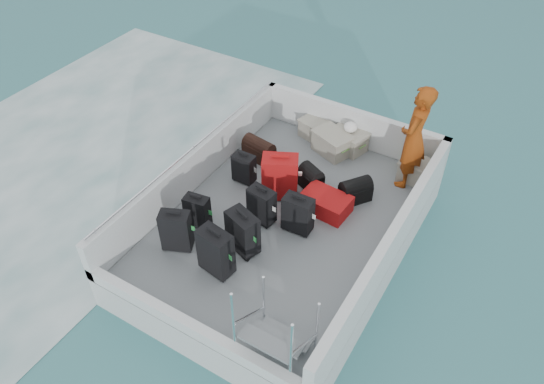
{
  "coord_description": "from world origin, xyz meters",
  "views": [
    {
      "loc": [
        2.92,
        -5.25,
        6.55
      ],
      "look_at": [
        -0.29,
        0.08,
        1.0
      ],
      "focal_mm": 35.0,
      "sensor_mm": 36.0,
      "label": 1
    }
  ],
  "objects_px": {
    "suitcase_8": "(326,203)",
    "suitcase_4": "(262,206)",
    "crate_0": "(315,130)",
    "crate_1": "(332,144)",
    "suitcase_0": "(176,231)",
    "suitcase_5": "(280,177)",
    "suitcase_7": "(298,215)",
    "suitcase_1": "(197,212)",
    "passenger": "(414,138)",
    "suitcase_6": "(243,233)",
    "crate_2": "(349,141)",
    "crate_3": "(417,172)",
    "suitcase_2": "(244,168)",
    "suitcase_3": "(216,252)"
  },
  "relations": [
    {
      "from": "suitcase_8",
      "to": "suitcase_4",
      "type": "bearing_deg",
      "value": 138.12
    },
    {
      "from": "crate_0",
      "to": "crate_1",
      "type": "height_order",
      "value": "crate_1"
    },
    {
      "from": "suitcase_0",
      "to": "crate_0",
      "type": "bearing_deg",
      "value": 58.3
    },
    {
      "from": "suitcase_5",
      "to": "suitcase_7",
      "type": "height_order",
      "value": "suitcase_5"
    },
    {
      "from": "suitcase_1",
      "to": "passenger",
      "type": "relative_size",
      "value": 0.31
    },
    {
      "from": "suitcase_4",
      "to": "suitcase_6",
      "type": "bearing_deg",
      "value": -74.58
    },
    {
      "from": "suitcase_1",
      "to": "suitcase_5",
      "type": "relative_size",
      "value": 0.73
    },
    {
      "from": "crate_2",
      "to": "passenger",
      "type": "distance_m",
      "value": 1.47
    },
    {
      "from": "suitcase_4",
      "to": "crate_3",
      "type": "distance_m",
      "value": 2.82
    },
    {
      "from": "suitcase_2",
      "to": "crate_3",
      "type": "height_order",
      "value": "suitcase_2"
    },
    {
      "from": "suitcase_2",
      "to": "suitcase_7",
      "type": "relative_size",
      "value": 0.85
    },
    {
      "from": "suitcase_4",
      "to": "crate_1",
      "type": "xyz_separation_m",
      "value": [
        0.16,
        2.16,
        -0.12
      ]
    },
    {
      "from": "suitcase_8",
      "to": "crate_3",
      "type": "distance_m",
      "value": 1.78
    },
    {
      "from": "suitcase_1",
      "to": "suitcase_5",
      "type": "distance_m",
      "value": 1.46
    },
    {
      "from": "suitcase_1",
      "to": "suitcase_3",
      "type": "relative_size",
      "value": 0.77
    },
    {
      "from": "suitcase_3",
      "to": "passenger",
      "type": "height_order",
      "value": "passenger"
    },
    {
      "from": "crate_2",
      "to": "suitcase_0",
      "type": "bearing_deg",
      "value": -107.88
    },
    {
      "from": "crate_2",
      "to": "suitcase_2",
      "type": "bearing_deg",
      "value": -123.04
    },
    {
      "from": "suitcase_0",
      "to": "crate_2",
      "type": "height_order",
      "value": "suitcase_0"
    },
    {
      "from": "suitcase_0",
      "to": "suitcase_1",
      "type": "xyz_separation_m",
      "value": [
        -0.01,
        0.53,
        -0.05
      ]
    },
    {
      "from": "suitcase_2",
      "to": "suitcase_6",
      "type": "bearing_deg",
      "value": -57.16
    },
    {
      "from": "suitcase_5",
      "to": "suitcase_6",
      "type": "distance_m",
      "value": 1.31
    },
    {
      "from": "crate_3",
      "to": "passenger",
      "type": "relative_size",
      "value": 0.32
    },
    {
      "from": "crate_3",
      "to": "passenger",
      "type": "xyz_separation_m",
      "value": [
        -0.15,
        -0.13,
        0.74
      ]
    },
    {
      "from": "suitcase_2",
      "to": "passenger",
      "type": "height_order",
      "value": "passenger"
    },
    {
      "from": "suitcase_0",
      "to": "crate_3",
      "type": "distance_m",
      "value": 4.19
    },
    {
      "from": "suitcase_6",
      "to": "crate_2",
      "type": "distance_m",
      "value": 3.09
    },
    {
      "from": "suitcase_6",
      "to": "crate_0",
      "type": "distance_m",
      "value": 3.1
    },
    {
      "from": "suitcase_8",
      "to": "suitcase_3",
      "type": "bearing_deg",
      "value": 162.53
    },
    {
      "from": "crate_1",
      "to": "suitcase_8",
      "type": "bearing_deg",
      "value": -67.41
    },
    {
      "from": "suitcase_2",
      "to": "suitcase_5",
      "type": "xyz_separation_m",
      "value": [
        0.71,
        -0.01,
        0.12
      ]
    },
    {
      "from": "suitcase_2",
      "to": "suitcase_8",
      "type": "distance_m",
      "value": 1.53
    },
    {
      "from": "suitcase_2",
      "to": "suitcase_7",
      "type": "bearing_deg",
      "value": -22.2
    },
    {
      "from": "crate_0",
      "to": "crate_2",
      "type": "xyz_separation_m",
      "value": [
        0.69,
        0.0,
        0.02
      ]
    },
    {
      "from": "suitcase_7",
      "to": "crate_2",
      "type": "bearing_deg",
      "value": 92.68
    },
    {
      "from": "suitcase_2",
      "to": "suitcase_5",
      "type": "distance_m",
      "value": 0.72
    },
    {
      "from": "suitcase_4",
      "to": "crate_2",
      "type": "height_order",
      "value": "suitcase_4"
    },
    {
      "from": "suitcase_1",
      "to": "suitcase_0",
      "type": "bearing_deg",
      "value": -96.89
    },
    {
      "from": "suitcase_5",
      "to": "passenger",
      "type": "height_order",
      "value": "passenger"
    },
    {
      "from": "suitcase_5",
      "to": "suitcase_8",
      "type": "height_order",
      "value": "suitcase_5"
    },
    {
      "from": "crate_1",
      "to": "crate_2",
      "type": "distance_m",
      "value": 0.34
    },
    {
      "from": "suitcase_5",
      "to": "suitcase_8",
      "type": "distance_m",
      "value": 0.85
    },
    {
      "from": "suitcase_2",
      "to": "suitcase_6",
      "type": "relative_size",
      "value": 0.79
    },
    {
      "from": "suitcase_2",
      "to": "suitcase_4",
      "type": "height_order",
      "value": "suitcase_4"
    },
    {
      "from": "suitcase_2",
      "to": "crate_3",
      "type": "distance_m",
      "value": 2.95
    },
    {
      "from": "crate_1",
      "to": "passenger",
      "type": "distance_m",
      "value": 1.62
    },
    {
      "from": "crate_3",
      "to": "crate_0",
      "type": "bearing_deg",
      "value": 174.21
    },
    {
      "from": "suitcase_6",
      "to": "crate_2",
      "type": "xyz_separation_m",
      "value": [
        0.29,
        3.07,
        -0.16
      ]
    },
    {
      "from": "crate_0",
      "to": "passenger",
      "type": "xyz_separation_m",
      "value": [
        1.92,
        -0.34,
        0.76
      ]
    },
    {
      "from": "suitcase_4",
      "to": "passenger",
      "type": "bearing_deg",
      "value": 60.27
    }
  ]
}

